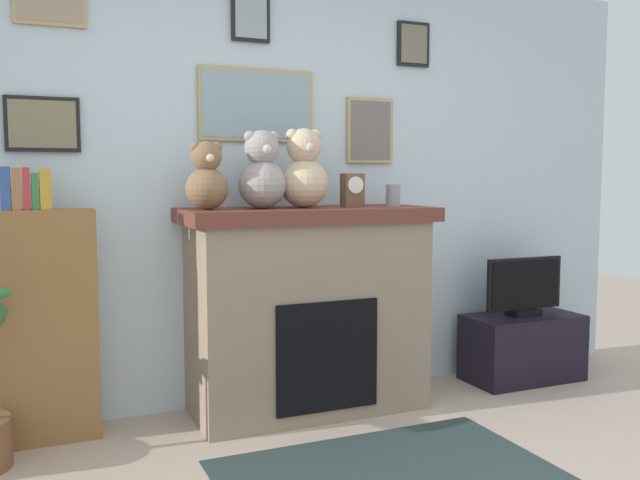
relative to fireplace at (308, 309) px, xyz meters
name	(u,v)px	position (x,y,z in m)	size (l,w,h in m)	color
back_wall	(266,183)	(-0.13, 0.34, 0.72)	(5.20, 0.15, 2.60)	silver
fireplace	(308,309)	(0.00, 0.00, 0.00)	(1.43, 0.61, 1.17)	gray
bookshelf	(48,319)	(-1.38, 0.08, 0.04)	(0.47, 0.16, 1.39)	brown
tv_stand	(522,347)	(1.53, -0.02, -0.37)	(0.76, 0.40, 0.43)	black
television	(524,288)	(1.53, -0.02, 0.03)	(0.58, 0.14, 0.38)	black
area_rug	(388,474)	(0.00, -0.95, -0.59)	(1.51, 0.96, 0.01)	#2A3A39
candle_jar	(393,195)	(0.54, -0.02, 0.64)	(0.09, 0.09, 0.13)	gray
mantel_clock	(352,190)	(0.27, -0.02, 0.68)	(0.12, 0.09, 0.19)	brown
teddy_bear_tan	(207,179)	(-0.58, -0.02, 0.74)	(0.22, 0.22, 0.36)	brown
teddy_bear_grey	(262,173)	(-0.27, -0.02, 0.77)	(0.26, 0.26, 0.43)	gray
teddy_bear_brown	(304,172)	(-0.03, -0.02, 0.78)	(0.27, 0.27, 0.44)	#CCAF8F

